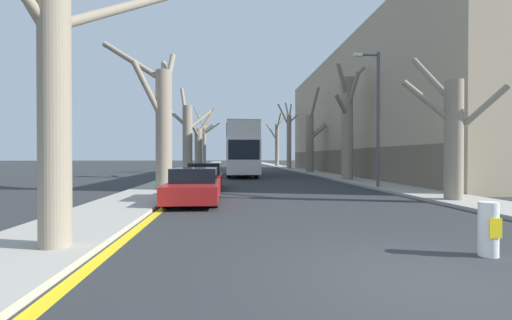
% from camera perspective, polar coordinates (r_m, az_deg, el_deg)
% --- Properties ---
extents(ground_plane, '(300.00, 300.00, 0.00)m').
position_cam_1_polar(ground_plane, '(5.35, 25.97, -18.02)').
color(ground_plane, '#2B2D30').
extents(sidewalk_left, '(2.49, 120.00, 0.12)m').
position_cam_1_polar(sidewalk_left, '(54.50, -8.44, -1.17)').
color(sidewalk_left, '#A39E93').
rests_on(sidewalk_left, ground).
extents(sidewalk_right, '(2.49, 120.00, 0.12)m').
position_cam_1_polar(sidewalk_right, '(55.08, 4.42, -1.15)').
color(sidewalk_right, '#A39E93').
rests_on(sidewalk_right, ground).
extents(building_facade_right, '(10.08, 36.72, 11.61)m').
position_cam_1_polar(building_facade_right, '(35.43, 20.49, 7.16)').
color(building_facade_right, tan).
rests_on(building_facade_right, ground).
extents(kerb_line_stripe, '(0.24, 120.00, 0.01)m').
position_cam_1_polar(kerb_line_stripe, '(54.43, -6.94, -1.23)').
color(kerb_line_stripe, yellow).
rests_on(kerb_line_stripe, ground).
extents(street_tree_left_0, '(3.55, 4.17, 6.18)m').
position_cam_1_polar(street_tree_left_0, '(7.18, -30.38, 13.20)').
color(street_tree_left_0, gray).
rests_on(street_tree_left_0, ground).
extents(street_tree_left_1, '(3.43, 2.88, 7.34)m').
position_cam_1_polar(street_tree_left_1, '(17.36, -15.46, 6.40)').
color(street_tree_left_1, gray).
rests_on(street_tree_left_1, ground).
extents(street_tree_left_2, '(3.65, 2.31, 7.39)m').
position_cam_1_polar(street_tree_left_2, '(27.75, -11.34, 3.71)').
color(street_tree_left_2, gray).
rests_on(street_tree_left_2, ground).
extents(street_tree_left_3, '(2.93, 4.31, 7.00)m').
position_cam_1_polar(street_tree_left_3, '(36.82, -9.51, 2.34)').
color(street_tree_left_3, gray).
rests_on(street_tree_left_3, ground).
extents(street_tree_left_4, '(3.78, 1.44, 8.70)m').
position_cam_1_polar(street_tree_left_4, '(48.15, -8.61, 2.78)').
color(street_tree_left_4, gray).
rests_on(street_tree_left_4, ground).
extents(street_tree_right_0, '(3.45, 2.92, 5.88)m').
position_cam_1_polar(street_tree_right_0, '(14.65, 29.89, 3.85)').
color(street_tree_right_0, gray).
rests_on(street_tree_right_0, ground).
extents(street_tree_right_1, '(2.87, 3.03, 8.19)m').
position_cam_1_polar(street_tree_right_1, '(24.84, 14.96, 6.00)').
color(street_tree_right_1, gray).
rests_on(street_tree_right_1, ground).
extents(street_tree_right_2, '(2.63, 2.44, 8.57)m').
position_cam_1_polar(street_tree_right_2, '(35.63, 9.11, 3.22)').
color(street_tree_right_2, gray).
rests_on(street_tree_right_2, ground).
extents(street_tree_right_3, '(3.10, 2.80, 9.35)m').
position_cam_1_polar(street_tree_right_3, '(46.47, 5.49, 3.74)').
color(street_tree_right_3, gray).
rests_on(street_tree_right_3, ground).
extents(street_tree_right_4, '(4.04, 3.85, 9.43)m').
position_cam_1_polar(street_tree_right_4, '(57.61, 3.54, 2.96)').
color(street_tree_right_4, gray).
rests_on(street_tree_right_4, ground).
extents(double_decker_bus, '(2.60, 11.83, 4.48)m').
position_cam_1_polar(double_decker_bus, '(30.96, -2.53, 2.12)').
color(double_decker_bus, silver).
rests_on(double_decker_bus, ground).
extents(parked_car_0, '(1.83, 4.31, 1.27)m').
position_cam_1_polar(parked_car_0, '(12.90, -10.22, -4.28)').
color(parked_car_0, maroon).
rests_on(parked_car_0, ground).
extents(parked_car_1, '(1.82, 4.24, 1.36)m').
position_cam_1_polar(parked_car_1, '(18.48, -8.55, -2.72)').
color(parked_car_1, maroon).
rests_on(parked_car_1, ground).
extents(lamp_post, '(1.40, 0.20, 7.17)m').
position_cam_1_polar(lamp_post, '(19.16, 19.37, 7.54)').
color(lamp_post, '#4C4F54').
rests_on(lamp_post, ground).
extents(traffic_bollard, '(0.31, 0.33, 0.93)m').
position_cam_1_polar(traffic_bollard, '(7.15, 34.25, -9.49)').
color(traffic_bollard, white).
rests_on(traffic_bollard, ground).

